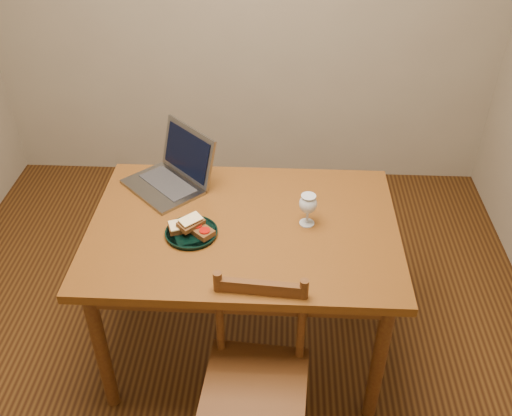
{
  "coord_description": "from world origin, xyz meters",
  "views": [
    {
      "loc": [
        0.24,
        -1.84,
        2.23
      ],
      "look_at": [
        0.15,
        0.08,
        0.8
      ],
      "focal_mm": 40.0,
      "sensor_mm": 36.0,
      "label": 1
    }
  ],
  "objects_px": {
    "chair": "(256,371)",
    "milk_glass": "(308,210)",
    "plate": "(191,233)",
    "laptop": "(174,171)",
    "table": "(244,241)"
  },
  "relations": [
    {
      "from": "plate",
      "to": "milk_glass",
      "type": "distance_m",
      "value": 0.49
    },
    {
      "from": "table",
      "to": "chair",
      "type": "height_order",
      "value": "chair"
    },
    {
      "from": "table",
      "to": "milk_glass",
      "type": "height_order",
      "value": "milk_glass"
    },
    {
      "from": "table",
      "to": "chair",
      "type": "relative_size",
      "value": 3.13
    },
    {
      "from": "plate",
      "to": "milk_glass",
      "type": "xyz_separation_m",
      "value": [
        0.48,
        0.1,
        0.06
      ]
    },
    {
      "from": "plate",
      "to": "laptop",
      "type": "relative_size",
      "value": 0.47
    },
    {
      "from": "table",
      "to": "chair",
      "type": "xyz_separation_m",
      "value": [
        0.08,
        -0.52,
        -0.2
      ]
    },
    {
      "from": "table",
      "to": "laptop",
      "type": "height_order",
      "value": "laptop"
    },
    {
      "from": "plate",
      "to": "laptop",
      "type": "xyz_separation_m",
      "value": [
        -0.13,
        0.38,
        0.06
      ]
    },
    {
      "from": "table",
      "to": "plate",
      "type": "relative_size",
      "value": 5.98
    },
    {
      "from": "table",
      "to": "laptop",
      "type": "relative_size",
      "value": 2.79
    },
    {
      "from": "chair",
      "to": "plate",
      "type": "distance_m",
      "value": 0.61
    },
    {
      "from": "chair",
      "to": "milk_glass",
      "type": "xyz_separation_m",
      "value": [
        0.19,
        0.54,
        0.36
      ]
    },
    {
      "from": "table",
      "to": "plate",
      "type": "height_order",
      "value": "plate"
    },
    {
      "from": "plate",
      "to": "chair",
      "type": "bearing_deg",
      "value": -57.11
    }
  ]
}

